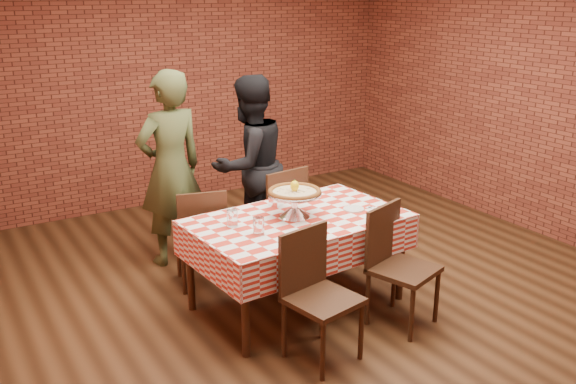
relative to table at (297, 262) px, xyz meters
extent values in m
plane|color=black|center=(0.28, 0.05, -0.38)|extent=(6.00, 6.00, 0.00)
plane|color=maroon|center=(0.28, 3.05, 1.08)|extent=(5.50, 0.00, 5.50)
cube|color=#391D10|center=(0.00, 0.00, 0.00)|extent=(1.73, 1.12, 0.75)
cylinder|color=beige|center=(-0.01, 0.04, 0.58)|extent=(0.54, 0.54, 0.03)
ellipsoid|color=yellow|center=(-0.01, 0.04, 0.63)|extent=(0.09, 0.09, 0.09)
cylinder|color=white|center=(-0.43, -0.15, 0.45)|extent=(0.09, 0.09, 0.13)
cylinder|color=white|center=(-0.52, 0.09, 0.45)|extent=(0.09, 0.09, 0.13)
cylinder|color=white|center=(0.49, -0.08, 0.39)|extent=(0.18, 0.18, 0.01)
cube|color=white|center=(0.63, -0.11, 0.39)|extent=(0.05, 0.04, 0.00)
cube|color=white|center=(0.64, -0.12, 0.39)|extent=(0.06, 0.05, 0.00)
cube|color=silver|center=(0.00, 0.34, 0.46)|extent=(0.13, 0.13, 0.15)
imported|color=#3E4524|center=(-0.53, 1.36, 0.53)|extent=(0.72, 0.53, 1.81)
imported|color=black|center=(0.22, 1.23, 0.49)|extent=(0.96, 0.82, 1.72)
camera|label=1|loc=(-2.47, -3.94, 2.11)|focal=39.24mm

